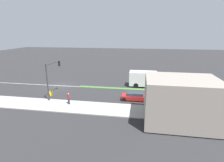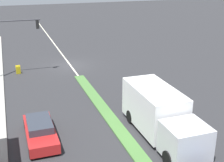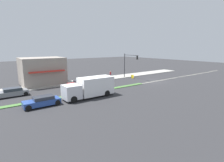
{
  "view_description": "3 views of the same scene",
  "coord_description": "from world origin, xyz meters",
  "px_view_note": "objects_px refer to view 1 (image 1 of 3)",
  "views": [
    {
      "loc": [
        30.19,
        15.23,
        10.09
      ],
      "look_at": [
        0.78,
        10.36,
        1.64
      ],
      "focal_mm": 28.0,
      "sensor_mm": 36.0,
      "label": 1
    },
    {
      "loc": [
        6.38,
        32.31,
        10.06
      ],
      "look_at": [
        -1.11,
        10.72,
        1.73
      ],
      "focal_mm": 50.0,
      "sensor_mm": 36.0,
      "label": 2
    },
    {
      "loc": [
        -23.93,
        28.97,
        7.2
      ],
      "look_at": [
        0.71,
        10.65,
        1.23
      ],
      "focal_mm": 28.0,
      "sensor_mm": 36.0,
      "label": 3
    }
  ],
  "objects_px": {
    "pedestrian": "(69,98)",
    "suv_grey": "(216,101)",
    "coupe_blue": "(186,85)",
    "hatchback_red": "(136,96)",
    "warning_aframe_sign": "(51,94)",
    "traffic_signal_main": "(51,74)",
    "delivery_truck": "(148,79)"
  },
  "relations": [
    {
      "from": "pedestrian",
      "to": "coupe_blue",
      "type": "relative_size",
      "value": 0.38
    },
    {
      "from": "traffic_signal_main",
      "to": "suv_grey",
      "type": "relative_size",
      "value": 1.25
    },
    {
      "from": "traffic_signal_main",
      "to": "warning_aframe_sign",
      "type": "relative_size",
      "value": 6.69
    },
    {
      "from": "delivery_truck",
      "to": "suv_grey",
      "type": "bearing_deg",
      "value": 52.22
    },
    {
      "from": "coupe_blue",
      "to": "hatchback_red",
      "type": "xyz_separation_m",
      "value": [
        7.2,
        -8.77,
        -0.03
      ]
    },
    {
      "from": "hatchback_red",
      "to": "suv_grey",
      "type": "bearing_deg",
      "value": 90.0
    },
    {
      "from": "delivery_truck",
      "to": "suv_grey",
      "type": "xyz_separation_m",
      "value": [
        7.2,
        9.29,
        -0.85
      ]
    },
    {
      "from": "warning_aframe_sign",
      "to": "delivery_truck",
      "type": "xyz_separation_m",
      "value": [
        -7.73,
        15.57,
        1.04
      ]
    },
    {
      "from": "pedestrian",
      "to": "suv_grey",
      "type": "relative_size",
      "value": 0.37
    },
    {
      "from": "hatchback_red",
      "to": "suv_grey",
      "type": "relative_size",
      "value": 1.0
    },
    {
      "from": "traffic_signal_main",
      "to": "delivery_truck",
      "type": "height_order",
      "value": "traffic_signal_main"
    },
    {
      "from": "pedestrian",
      "to": "warning_aframe_sign",
      "type": "relative_size",
      "value": 1.97
    },
    {
      "from": "hatchback_red",
      "to": "warning_aframe_sign",
      "type": "bearing_deg",
      "value": -87.79
    },
    {
      "from": "delivery_truck",
      "to": "hatchback_red",
      "type": "height_order",
      "value": "delivery_truck"
    },
    {
      "from": "coupe_blue",
      "to": "suv_grey",
      "type": "height_order",
      "value": "suv_grey"
    },
    {
      "from": "warning_aframe_sign",
      "to": "coupe_blue",
      "type": "bearing_deg",
      "value": 109.01
    },
    {
      "from": "traffic_signal_main",
      "to": "hatchback_red",
      "type": "bearing_deg",
      "value": 94.97
    },
    {
      "from": "hatchback_red",
      "to": "coupe_blue",
      "type": "bearing_deg",
      "value": 129.39
    },
    {
      "from": "coupe_blue",
      "to": "hatchback_red",
      "type": "height_order",
      "value": "coupe_blue"
    },
    {
      "from": "coupe_blue",
      "to": "traffic_signal_main",
      "type": "bearing_deg",
      "value": -69.02
    },
    {
      "from": "coupe_blue",
      "to": "suv_grey",
      "type": "xyz_separation_m",
      "value": [
        7.2,
        2.43,
        0.0
      ]
    },
    {
      "from": "warning_aframe_sign",
      "to": "suv_grey",
      "type": "xyz_separation_m",
      "value": [
        -0.53,
        24.86,
        0.2
      ]
    },
    {
      "from": "pedestrian",
      "to": "delivery_truck",
      "type": "distance_m",
      "value": 15.52
    },
    {
      "from": "warning_aframe_sign",
      "to": "hatchback_red",
      "type": "xyz_separation_m",
      "value": [
        -0.53,
        13.66,
        0.17
      ]
    },
    {
      "from": "suv_grey",
      "to": "pedestrian",
      "type": "bearing_deg",
      "value": -80.66
    },
    {
      "from": "coupe_blue",
      "to": "hatchback_red",
      "type": "relative_size",
      "value": 0.96
    },
    {
      "from": "suv_grey",
      "to": "coupe_blue",
      "type": "bearing_deg",
      "value": -161.32
    },
    {
      "from": "pedestrian",
      "to": "suv_grey",
      "type": "distance_m",
      "value": 20.9
    },
    {
      "from": "traffic_signal_main",
      "to": "hatchback_red",
      "type": "xyz_separation_m",
      "value": [
        -1.12,
        12.94,
        -3.31
      ]
    },
    {
      "from": "warning_aframe_sign",
      "to": "coupe_blue",
      "type": "height_order",
      "value": "coupe_blue"
    },
    {
      "from": "pedestrian",
      "to": "hatchback_red",
      "type": "distance_m",
      "value": 10.02
    },
    {
      "from": "suv_grey",
      "to": "traffic_signal_main",
      "type": "bearing_deg",
      "value": -87.33
    }
  ]
}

